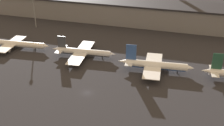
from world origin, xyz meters
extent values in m
plane|color=#26262B|center=(0.00, 0.00, 0.00)|extent=(600.00, 600.00, 0.00)
cube|color=slate|center=(0.00, 104.61, 7.64)|extent=(235.72, 26.14, 15.27)
cube|color=black|center=(0.00, 104.61, 15.87)|extent=(235.72, 28.14, 1.20)
cylinder|color=white|center=(-61.75, 34.32, 3.20)|extent=(40.07, 7.10, 3.37)
cylinder|color=#ADB2B7|center=(-61.75, 34.32, 2.61)|extent=(38.03, 6.41, 2.86)
cone|color=white|center=(-40.87, 36.29, 3.20)|extent=(4.32, 3.57, 3.20)
cube|color=white|center=(-63.74, 34.13, 2.78)|extent=(9.84, 26.82, 0.36)
cylinder|color=gray|center=(-63.23, 41.56, 1.60)|extent=(3.86, 2.19, 1.85)
cylinder|color=gray|center=(-61.86, 26.93, 1.60)|extent=(3.86, 2.19, 1.85)
cylinder|color=black|center=(-47.84, 35.63, 0.76)|extent=(0.50, 0.50, 1.52)
cylinder|color=black|center=(-63.86, 35.47, 0.76)|extent=(0.50, 0.50, 1.52)
cylinder|color=black|center=(-63.61, 32.79, 0.76)|extent=(0.50, 0.50, 1.52)
cylinder|color=silver|center=(-15.69, 35.15, 3.29)|extent=(31.34, 6.38, 3.47)
cylinder|color=#333842|center=(-15.69, 35.15, 2.69)|extent=(29.74, 5.71, 2.95)
cone|color=silver|center=(0.85, 36.71, 3.29)|extent=(4.45, 3.67, 3.29)
cone|color=silver|center=(-32.40, 33.57, 3.55)|extent=(5.45, 3.42, 2.95)
cube|color=#333842|center=(-28.71, 33.92, 8.46)|extent=(4.87, 0.85, 6.86)
cube|color=silver|center=(-29.33, 33.86, 3.81)|extent=(4.57, 12.22, 0.24)
cube|color=silver|center=(-17.24, 35.00, 2.86)|extent=(10.71, 33.77, 0.36)
cylinder|color=gray|center=(-17.18, 44.35, 1.66)|extent=(3.98, 2.26, 1.91)
cylinder|color=gray|center=(-15.44, 25.84, 1.66)|extent=(3.98, 2.26, 1.91)
cylinder|color=black|center=(-4.84, 36.17, 0.78)|extent=(0.50, 0.50, 1.56)
cylinder|color=black|center=(-17.37, 36.38, 0.78)|extent=(0.50, 0.50, 1.56)
cylinder|color=black|center=(-17.11, 33.62, 0.78)|extent=(0.50, 0.50, 1.56)
cylinder|color=white|center=(26.88, 30.11, 3.68)|extent=(31.93, 6.83, 3.87)
cylinder|color=#2D519E|center=(26.88, 30.11, 3.00)|extent=(30.30, 6.10, 3.29)
cone|color=white|center=(43.81, 31.71, 3.68)|extent=(4.97, 4.10, 3.68)
cone|color=white|center=(9.75, 28.50, 3.97)|extent=(6.09, 3.82, 3.29)
cube|color=#2D519E|center=(13.62, 28.86, 9.77)|extent=(5.43, 0.91, 8.31)
cube|color=white|center=(12.99, 28.80, 4.26)|extent=(4.87, 11.15, 0.24)
cube|color=white|center=(25.30, 29.96, 3.19)|extent=(11.30, 30.75, 0.36)
cylinder|color=gray|center=(25.45, 38.44, 1.88)|extent=(4.44, 2.52, 2.13)
cylinder|color=gray|center=(27.04, 21.66, 1.88)|extent=(4.44, 2.52, 2.13)
cylinder|color=black|center=(37.92, 31.15, 0.87)|extent=(0.50, 0.50, 1.74)
cylinder|color=black|center=(25.15, 31.50, 0.87)|extent=(0.50, 0.50, 1.74)
cylinder|color=black|center=(25.44, 28.42, 0.87)|extent=(0.50, 0.50, 1.74)
cone|color=white|center=(52.09, 31.01, 3.69)|extent=(5.66, 3.55, 3.06)
cube|color=#1E4738|center=(56.34, 31.41, 9.43)|extent=(5.06, 0.87, 8.41)
cube|color=white|center=(55.59, 31.34, 3.96)|extent=(4.79, 13.15, 0.24)
cylinder|color=slate|center=(-68.97, 72.13, 12.85)|extent=(0.70, 0.70, 25.70)
camera|label=1|loc=(42.74, -100.76, 70.55)|focal=45.00mm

